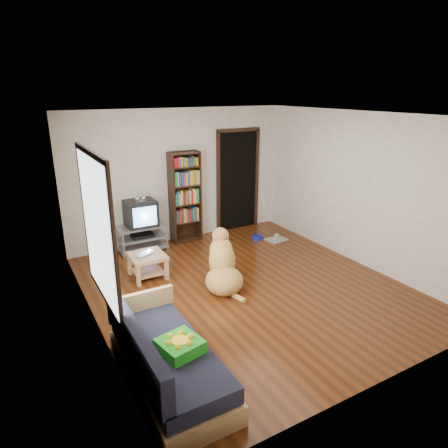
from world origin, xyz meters
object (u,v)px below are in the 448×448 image
dog (223,267)px  bookshelf (185,192)px  dog_bowl (257,237)px  coffee_table (147,261)px  grey_rag (276,240)px  sofa (165,361)px  laptop (147,254)px  crt_tv (140,213)px  green_cushion (180,346)px  tv_stand (142,237)px

dog → bookshelf: bearing=80.8°
dog_bowl → coffee_table: (-2.53, -0.56, 0.24)m
dog_bowl → grey_rag: bearing=-39.8°
grey_rag → coffee_table: coffee_table is taller
sofa → laptop: bearing=74.6°
grey_rag → dog: 2.30m
bookshelf → sofa: size_ratio=1.00×
coffee_table → dog: bearing=-44.7°
grey_rag → crt_tv: bearing=161.0°
green_cushion → dog_bowl: (3.08, 3.16, -0.45)m
dog_bowl → coffee_table: bearing=-167.6°
bookshelf → sofa: (-1.92, -3.72, -0.74)m
crt_tv → bookshelf: size_ratio=0.32×
tv_stand → crt_tv: size_ratio=1.55×
crt_tv → sofa: bearing=-104.9°
bookshelf → coffee_table: bearing=-135.0°
sofa → green_cushion: bearing=-46.0°
grey_rag → sofa: bearing=-141.6°
dog → green_cushion: bearing=-130.4°
grey_rag → bookshelf: bearing=149.3°
crt_tv → laptop: bearing=-104.0°
dog_bowl → sofa: size_ratio=0.12×
crt_tv → dog: crt_tv is taller
tv_stand → bookshelf: bookshelf is taller
laptop → bookshelf: (1.25, 1.28, 0.59)m
grey_rag → dog: dog is taller
bookshelf → laptop: bearing=-134.4°
sofa → dog_bowl: bearing=43.4°
tv_stand → coffee_table: size_ratio=1.64×
grey_rag → tv_stand: tv_stand is taller
coffee_table → bookshelf: bearing=45.0°
sofa → grey_rag: bearing=38.4°
tv_stand → bookshelf: (0.95, 0.09, 0.73)m
green_cushion → dog: bearing=38.0°
laptop → grey_rag: size_ratio=0.84×
grey_rag → green_cushion: bearing=-139.3°
grey_rag → bookshelf: (-1.58, 0.94, 0.99)m
laptop → crt_tv: (0.30, 1.21, 0.33)m
tv_stand → bookshelf: bearing=5.6°
grey_rag → dog: size_ratio=0.36×
laptop → dog_bowl: laptop is taller
laptop → tv_stand: bearing=46.1°
bookshelf → dog: bookshelf is taller
dog_bowl → bookshelf: bookshelf is taller
green_cushion → coffee_table: (0.55, 2.60, -0.21)m
tv_stand → crt_tv: crt_tv is taller
green_cushion → laptop: green_cushion is taller
crt_tv → coffee_table: 1.30m
crt_tv → tv_stand: bearing=-90.0°
tv_stand → sofa: (-0.97, -3.63, -0.01)m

